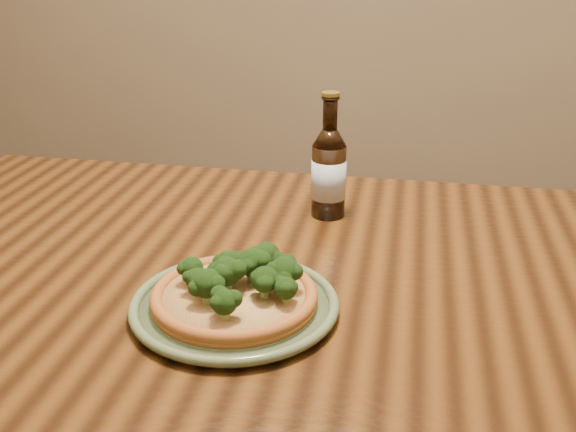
% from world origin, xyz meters
% --- Properties ---
extents(table, '(1.60, 0.90, 0.75)m').
position_xyz_m(table, '(0.00, 0.10, 0.66)').
color(table, '#47280F').
rests_on(table, ground).
extents(plate, '(0.29, 0.29, 0.02)m').
position_xyz_m(plate, '(-0.10, -0.02, 0.76)').
color(plate, '#576A49').
rests_on(plate, table).
extents(pizza, '(0.23, 0.23, 0.07)m').
position_xyz_m(pizza, '(-0.10, -0.02, 0.78)').
color(pizza, '#A65C25').
rests_on(pizza, plate).
extents(beer_bottle, '(0.06, 0.06, 0.23)m').
position_xyz_m(beer_bottle, '(-0.02, 0.33, 0.83)').
color(beer_bottle, black).
rests_on(beer_bottle, table).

